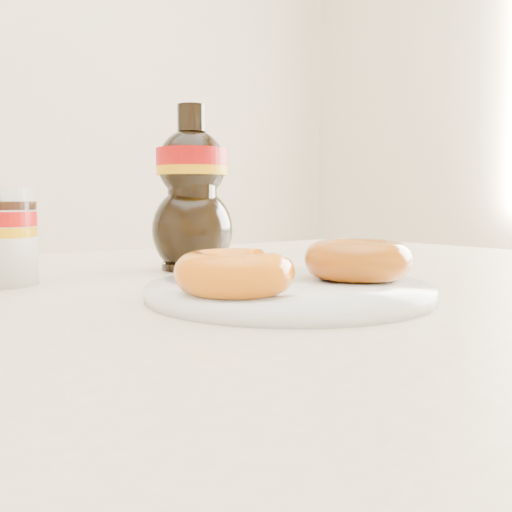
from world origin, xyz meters
TOP-DOWN VIEW (x-y plane):
  - dining_table at (0.00, 0.10)m, footprint 1.40×0.90m
  - plate at (0.02, -0.03)m, footprint 0.26×0.26m
  - donut_bitten at (-0.05, -0.05)m, footprint 0.13×0.13m
  - donut_whole at (0.10, -0.04)m, footprint 0.13×0.13m
  - nutella_jar at (-0.17, 0.21)m, footprint 0.07×0.07m
  - syrup_bottle at (0.07, 0.21)m, footprint 0.13×0.11m

SIDE VIEW (x-z plane):
  - dining_table at x=0.00m, z-range 0.29..1.04m
  - plate at x=0.02m, z-range 0.75..0.76m
  - donut_bitten at x=-0.05m, z-range 0.76..0.80m
  - donut_whole at x=0.10m, z-range 0.76..0.80m
  - nutella_jar at x=-0.17m, z-range 0.75..0.86m
  - syrup_bottle at x=0.07m, z-range 0.75..0.96m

